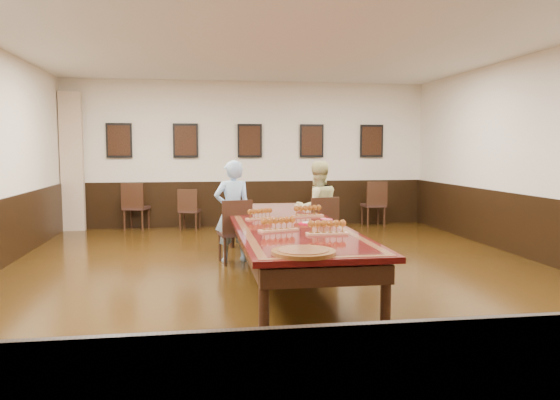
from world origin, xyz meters
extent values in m
cube|color=black|center=(0.00, 0.00, -0.01)|extent=(8.00, 10.00, 0.02)
cube|color=white|center=(0.00, 0.00, 3.21)|extent=(8.00, 10.00, 0.02)
cube|color=beige|center=(0.00, 5.01, 1.60)|extent=(8.00, 0.02, 3.20)
cube|color=beige|center=(0.00, -5.01, 1.60)|extent=(8.00, 0.02, 3.20)
imported|color=#5494D3|center=(-0.64, 1.14, 0.78)|extent=(0.62, 0.46, 1.55)
imported|color=#DAD188|center=(0.73, 1.32, 0.77)|extent=(0.85, 0.72, 1.53)
cube|color=#FA5387|center=(0.60, 0.16, 0.76)|extent=(0.16, 0.17, 0.01)
cube|color=tan|center=(-3.75, 4.82, 1.45)|extent=(0.45, 0.18, 2.90)
cube|color=black|center=(0.00, 4.98, 0.50)|extent=(7.98, 0.04, 1.00)
cube|color=black|center=(3.98, 0.00, 0.50)|extent=(0.04, 9.98, 1.00)
cube|color=#330809|center=(0.00, 0.00, 0.72)|extent=(1.40, 5.00, 0.06)
cube|color=brown|center=(0.00, 0.00, 0.75)|extent=(1.28, 4.88, 0.00)
cube|color=#330809|center=(0.00, 0.00, 0.75)|extent=(1.10, 4.70, 0.00)
cube|color=black|center=(0.00, 0.00, 0.57)|extent=(1.25, 4.85, 0.18)
cylinder|color=black|center=(-0.58, -2.32, 0.34)|extent=(0.10, 0.10, 0.69)
cylinder|color=black|center=(0.58, -2.32, 0.34)|extent=(0.10, 0.10, 0.69)
cylinder|color=black|center=(-0.58, 2.32, 0.34)|extent=(0.10, 0.10, 0.69)
cylinder|color=black|center=(0.58, 2.32, 0.34)|extent=(0.10, 0.10, 0.69)
cube|color=black|center=(-2.80, 4.94, 1.90)|extent=(0.54, 0.03, 0.74)
cube|color=black|center=(-2.80, 4.92, 1.90)|extent=(0.46, 0.01, 0.64)
cube|color=black|center=(-1.40, 4.94, 1.90)|extent=(0.54, 0.03, 0.74)
cube|color=black|center=(-1.40, 4.92, 1.90)|extent=(0.46, 0.01, 0.64)
cube|color=black|center=(0.00, 4.94, 1.90)|extent=(0.54, 0.03, 0.74)
cube|color=black|center=(0.00, 4.92, 1.90)|extent=(0.46, 0.01, 0.64)
cube|color=black|center=(1.40, 4.94, 1.90)|extent=(0.54, 0.03, 0.74)
cube|color=black|center=(1.40, 4.92, 1.90)|extent=(0.46, 0.01, 0.64)
cube|color=black|center=(2.80, 4.94, 1.90)|extent=(0.54, 0.03, 0.74)
cube|color=black|center=(2.80, 4.92, 1.90)|extent=(0.46, 0.01, 0.64)
cube|color=#A36644|center=(-0.31, 0.33, 0.76)|extent=(0.42, 0.29, 0.03)
cube|color=#A36644|center=(0.40, 0.50, 0.76)|extent=(0.47, 0.24, 0.03)
cube|color=#A36644|center=(-0.22, -0.81, 0.77)|extent=(0.49, 0.28, 0.03)
cube|color=#A36644|center=(0.29, -1.16, 0.77)|extent=(0.47, 0.15, 0.03)
cylinder|color=red|center=(0.24, -0.25, 0.76)|extent=(0.21, 0.21, 0.02)
cylinder|color=silver|center=(0.24, -0.25, 0.77)|extent=(0.12, 0.12, 0.01)
cylinder|color=#552C11|center=(-0.20, -2.23, 0.77)|extent=(0.75, 0.75, 0.04)
cylinder|color=brown|center=(-0.20, -2.23, 0.79)|extent=(0.60, 0.60, 0.01)
camera|label=1|loc=(-1.17, -7.15, 1.74)|focal=35.00mm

